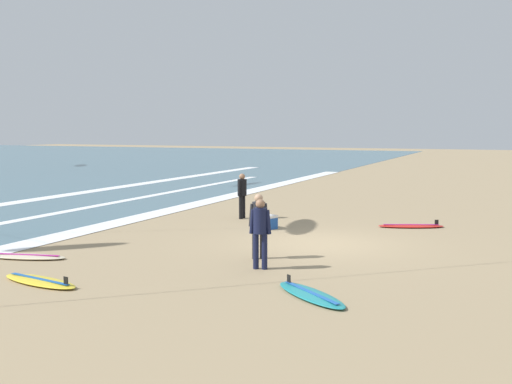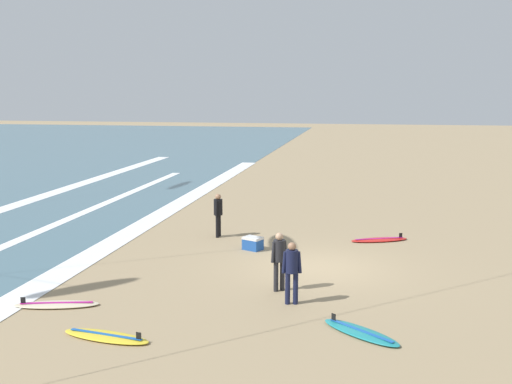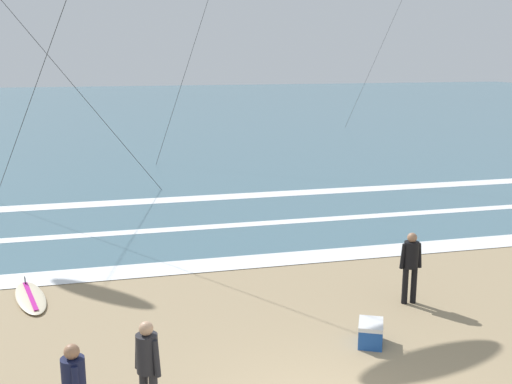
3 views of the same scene
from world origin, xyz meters
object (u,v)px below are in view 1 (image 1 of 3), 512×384
at_px(surfer_left_near, 260,227).
at_px(surfboard_near_water, 311,295).
at_px(cooler_box, 266,222).
at_px(surfboard_right_spare, 40,281).
at_px(surfboard_left_pile, 411,226).
at_px(surfboard_foreground_flat, 25,256).
at_px(surfer_background_far, 242,192).
at_px(surfer_left_far, 259,220).

relative_size(surfer_left_near, surfboard_near_water, 0.80).
relative_size(surfer_left_near, cooler_box, 2.15).
distance_m(surfboard_right_spare, surfboard_near_water, 5.60).
bearing_deg(surfboard_right_spare, surfboard_left_pile, -30.01).
bearing_deg(surfer_left_near, surfboard_foreground_flat, 102.19).
distance_m(surfboard_left_pile, cooler_box, 4.69).
bearing_deg(surfboard_near_water, surfer_left_near, 45.78).
height_order(surfboard_right_spare, surfboard_near_water, same).
relative_size(surfer_background_far, surfer_left_far, 1.00).
bearing_deg(surfboard_foreground_flat, surfer_left_near, -77.81).
relative_size(surfer_left_far, surfboard_left_pile, 0.74).
height_order(surfer_background_far, surfer_left_far, same).
bearing_deg(surfboard_right_spare, surfer_background_far, -0.60).
bearing_deg(surfer_left_far, surfboard_near_water, -140.63).
bearing_deg(cooler_box, surfer_left_near, -159.11).
relative_size(surfer_background_far, cooler_box, 2.15).
height_order(surfer_left_far, surfboard_near_water, surfer_left_far).
distance_m(surfer_left_far, surfer_left_near, 1.11).
xyz_separation_m(surfboard_foreground_flat, surfboard_near_water, (-0.48, -7.53, 0.00)).
xyz_separation_m(surfer_left_near, surfboard_near_water, (-1.72, -1.77, -0.91)).
xyz_separation_m(surfboard_right_spare, cooler_box, (8.18, -1.70, 0.18)).
distance_m(surfer_background_far, surfer_left_far, 6.61).
bearing_deg(cooler_box, surfboard_near_water, -151.55).
distance_m(surfer_left_far, surfboard_right_spare, 5.20).
relative_size(surfer_left_near, surfboard_left_pile, 0.74).
height_order(surfer_left_near, surfboard_left_pile, surfer_left_near).
relative_size(surfboard_left_pile, surfboard_foreground_flat, 0.99).
relative_size(surfboard_foreground_flat, surfboard_near_water, 1.09).
distance_m(surfer_background_far, surfboard_right_spare, 9.84).
distance_m(surfboard_foreground_flat, cooler_box, 7.48).
bearing_deg(surfer_left_near, surfboard_right_spare, 128.84).
xyz_separation_m(surfer_left_far, surfboard_near_water, (-2.72, -2.23, -0.91)).
distance_m(surfer_left_near, surfboard_right_spare, 4.82).
xyz_separation_m(surfboard_near_water, cooler_box, (6.93, 3.76, 0.18)).
relative_size(surfer_left_far, surfer_left_near, 1.00).
relative_size(surfer_background_far, surfboard_left_pile, 0.74).
bearing_deg(surfer_left_far, surfboard_right_spare, 140.96).
distance_m(surfboard_right_spare, cooler_box, 8.36).
xyz_separation_m(surfer_background_far, cooler_box, (-1.62, -1.60, -0.74)).
bearing_deg(surfer_left_near, cooler_box, 20.89).
height_order(surfer_left_near, surfboard_right_spare, surfer_left_near).
distance_m(surfer_left_far, surfboard_near_water, 3.64).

